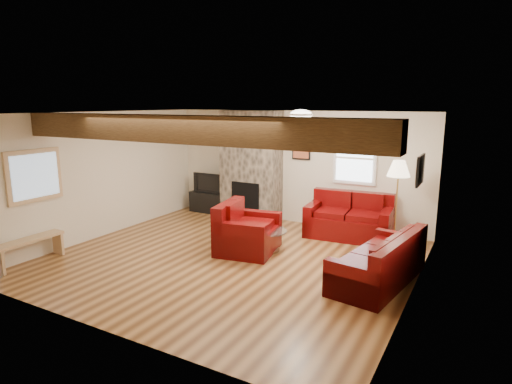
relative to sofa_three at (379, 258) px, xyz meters
The scene contains 17 objects.
room 2.64m from the sofa_three, behind, with size 8.00×8.00×8.00m.
oak_beam 3.50m from the sofa_three, 148.32° to the right, with size 6.00×0.36×0.38m, color #321F0F.
chimney_breast 4.21m from the sofa_three, 147.57° to the left, with size 1.40×0.67×2.50m.
back_window 2.92m from the sofa_three, 114.94° to the left, with size 0.90×0.08×1.10m, color white, non-canonical shape.
hatch_window 5.82m from the sofa_three, 161.88° to the right, with size 0.08×1.00×0.90m, color tan, non-canonical shape.
ceiling_dome 2.67m from the sofa_three, 158.59° to the left, with size 0.40×0.40×0.18m, color white, non-canonical shape.
artwork_back 3.62m from the sofa_three, 133.80° to the left, with size 0.42×0.06×0.52m, color black, non-canonical shape.
artwork_right 1.45m from the sofa_three, ahead, with size 0.06×0.55×0.42m, color black, non-canonical shape.
sofa_three is the anchor object (origin of this frame).
loveseat 2.22m from the sofa_three, 118.43° to the left, with size 1.65×0.95×0.88m, color #4D0505, non-canonical shape.
armchair_red 2.41m from the sofa_three, behind, with size 1.11×0.97×0.90m, color #4D0505, non-canonical shape.
coffee_table 2.20m from the sofa_three, 169.15° to the left, with size 0.80×0.80×0.42m.
tv_cabinet 5.17m from the sofa_three, 154.21° to the left, with size 1.01×0.40×0.50m, color black.
television 5.18m from the sofa_three, 154.21° to the left, with size 0.83×0.11×0.48m, color black.
floor_lamp 2.09m from the sofa_three, 94.13° to the left, with size 0.42×0.42×1.63m.
pine_bench 5.71m from the sofa_three, 158.56° to the right, with size 0.27×1.16×0.43m, color tan, non-canonical shape.
coal_bucket 3.59m from the sofa_three, 149.14° to the left, with size 0.33×0.33×0.31m, color gray, non-canonical shape.
Camera 1 is at (3.82, -5.94, 2.67)m, focal length 30.00 mm.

